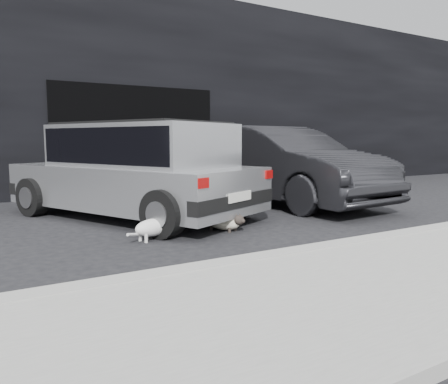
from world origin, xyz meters
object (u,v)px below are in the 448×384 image
second_car (281,165)px  silver_hatchback (137,166)px  cat_siamese (226,222)px  cat_white (155,226)px

second_car → silver_hatchback: bearing=177.3°
silver_hatchback → cat_siamese: 2.01m
cat_siamese → cat_white: size_ratio=1.01×
cat_siamese → cat_white: (-1.10, 0.00, 0.05)m
silver_hatchback → cat_white: silver_hatchback is taller
silver_hatchback → cat_white: (-0.38, -1.71, -0.70)m
silver_hatchback → cat_siamese: bearing=-91.8°
silver_hatchback → second_car: 3.13m
silver_hatchback → cat_siamese: silver_hatchback is taller
second_car → cat_siamese: bearing=-147.5°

